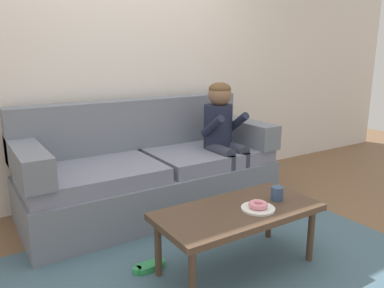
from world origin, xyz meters
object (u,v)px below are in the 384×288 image
object	(u,v)px
donut	(258,205)
mug	(277,193)
coffee_table	(238,215)
person_child	(223,131)
toy_controller	(149,267)
couch	(149,172)

from	to	relation	value
donut	mug	bearing A→B (deg)	13.84
coffee_table	donut	world-z (taller)	donut
person_child	toy_controller	xyz separation A→B (m)	(-1.10, -0.69, -0.65)
couch	donut	bearing A→B (deg)	-84.13
couch	person_child	size ratio (longest dim) A/B	1.96
donut	person_child	bearing A→B (deg)	63.72
couch	mug	bearing A→B (deg)	-74.15
coffee_table	mug	size ratio (longest dim) A/B	11.63
person_child	donut	xyz separation A→B (m)	(-0.52, -1.04, -0.22)
mug	toy_controller	world-z (taller)	mug
couch	coffee_table	world-z (taller)	couch
person_child	couch	bearing A→B (deg)	162.12
couch	coffee_table	bearing A→B (deg)	-88.34
toy_controller	couch	bearing A→B (deg)	95.56
couch	toy_controller	size ratio (longest dim) A/B	9.56
couch	toy_controller	bearing A→B (deg)	-116.76
coffee_table	person_child	size ratio (longest dim) A/B	0.95
donut	toy_controller	xyz separation A→B (m)	(-0.58, 0.35, -0.42)
couch	coffee_table	distance (m)	1.18
couch	toy_controller	world-z (taller)	couch
donut	toy_controller	world-z (taller)	donut
mug	toy_controller	size ratio (longest dim) A/B	0.40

